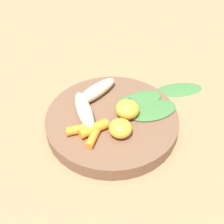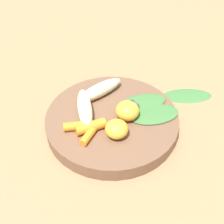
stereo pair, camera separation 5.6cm
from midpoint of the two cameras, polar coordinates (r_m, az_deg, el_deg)
ground_plane at (r=0.59m, az=2.73°, el=-2.95°), size 2.40×2.40×0.00m
bowl at (r=0.58m, az=2.78°, el=-1.93°), size 0.27×0.27×0.03m
banana_peeled_left at (r=0.56m, az=-2.67°, el=0.68°), size 0.08×0.11×0.03m
banana_peeled_right at (r=0.60m, az=0.20°, el=4.32°), size 0.08×0.11×0.03m
orange_segment_near at (r=0.55m, az=5.99°, el=0.14°), size 0.05×0.05×0.03m
orange_segment_far at (r=0.52m, az=4.03°, el=-3.57°), size 0.04×0.04×0.03m
carrot_front at (r=0.53m, az=-4.35°, el=-2.95°), size 0.05×0.04×0.02m
carrot_mid_left at (r=0.53m, az=-1.30°, el=-3.09°), size 0.06×0.05×0.02m
carrot_mid_right at (r=0.52m, az=-1.53°, el=-4.66°), size 0.02×0.05×0.01m
blueberry_pile at (r=0.57m, az=6.08°, el=0.62°), size 0.04×0.05×0.01m
kale_leaf_left at (r=0.58m, az=11.20°, el=-0.53°), size 0.12×0.10×0.01m
kale_leaf_right at (r=0.60m, az=8.67°, el=1.72°), size 0.12×0.11×0.01m
kale_leaf_stray at (r=0.69m, az=17.11°, el=3.14°), size 0.13×0.09×0.01m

